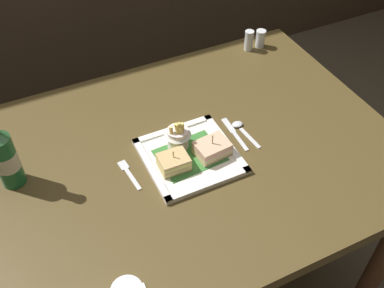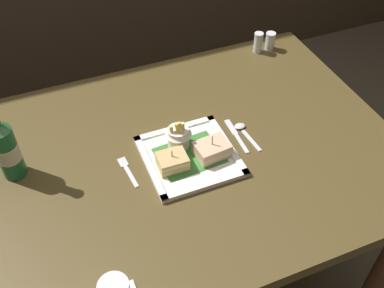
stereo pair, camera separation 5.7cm
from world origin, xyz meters
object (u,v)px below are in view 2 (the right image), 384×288
at_px(salt_shaker, 258,44).
at_px(sandwich_half_left, 172,161).
at_px(pepper_shaker, 270,42).
at_px(fries_cup, 178,134).
at_px(square_plate, 189,156).
at_px(spoon, 243,130).
at_px(dining_table, 194,172).
at_px(fork, 127,170).
at_px(beer_bottle, 6,148).
at_px(knife, 236,134).
at_px(sandwich_half_right, 212,150).

bearing_deg(salt_shaker, sandwich_half_left, -139.09).
height_order(salt_shaker, pepper_shaker, salt_shaker).
xyz_separation_m(fries_cup, pepper_shaker, (0.52, 0.37, -0.03)).
height_order(fries_cup, salt_shaker, fries_cup).
bearing_deg(pepper_shaker, square_plate, -140.01).
xyz_separation_m(square_plate, spoon, (0.20, 0.04, -0.00)).
relative_size(dining_table, fries_cup, 11.43).
bearing_deg(fork, sandwich_half_left, -19.52).
height_order(fries_cup, beer_bottle, beer_bottle).
distance_m(square_plate, beer_bottle, 0.51).
distance_m(fork, knife, 0.35).
bearing_deg(sandwich_half_right, dining_table, 125.27).
relative_size(fries_cup, pepper_shaker, 1.58).
bearing_deg(sandwich_half_left, knife, 14.35).
xyz_separation_m(fork, knife, (0.35, 0.02, 0.00)).
bearing_deg(beer_bottle, knife, -8.34).
bearing_deg(spoon, fork, -176.70).
xyz_separation_m(fries_cup, salt_shaker, (0.47, 0.37, -0.02)).
bearing_deg(sandwich_half_right, fries_cup, 137.32).
xyz_separation_m(square_plate, pepper_shaker, (0.50, 0.42, 0.02)).
relative_size(fork, salt_shaker, 1.58).
relative_size(square_plate, salt_shaker, 3.34).
distance_m(beer_bottle, knife, 0.67).
height_order(square_plate, fork, square_plate).
relative_size(beer_bottle, salt_shaker, 3.42).
bearing_deg(salt_shaker, square_plate, -136.89).
height_order(spoon, salt_shaker, salt_shaker).
bearing_deg(spoon, fries_cup, 178.53).
height_order(sandwich_half_left, knife, sandwich_half_left).
relative_size(sandwich_half_right, pepper_shaker, 1.52).
xyz_separation_m(dining_table, sandwich_half_left, (-0.09, -0.05, 0.13)).
bearing_deg(square_plate, fork, 173.41).
bearing_deg(fork, fries_cup, 9.26).
xyz_separation_m(fries_cup, beer_bottle, (-0.47, 0.08, 0.04)).
bearing_deg(fork, square_plate, -6.59).
xyz_separation_m(sandwich_half_left, beer_bottle, (-0.42, 0.15, 0.07)).
distance_m(fries_cup, spoon, 0.22).
relative_size(fork, knife, 0.80).
bearing_deg(pepper_shaker, sandwich_half_left, -141.82).
bearing_deg(spoon, sandwich_half_left, -165.84).
bearing_deg(knife, pepper_shaker, 49.16).
distance_m(sandwich_half_left, fries_cup, 0.09).
relative_size(fries_cup, spoon, 0.82).
relative_size(square_plate, sandwich_half_right, 2.57).
relative_size(sandwich_half_left, pepper_shaker, 1.25).
relative_size(fries_cup, fork, 0.86).
bearing_deg(fork, knife, 2.54).
xyz_separation_m(dining_table, pepper_shaker, (0.47, 0.39, 0.13)).
bearing_deg(fries_cup, dining_table, -27.49).
xyz_separation_m(dining_table, spoon, (0.17, 0.02, 0.11)).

